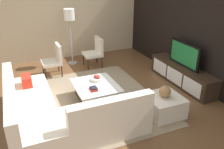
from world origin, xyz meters
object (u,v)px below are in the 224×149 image
object	(u,v)px
coffee_table	(96,92)
ottoman	(164,105)
accent_chair_far	(95,50)
decorative_ball	(165,92)
television	(184,54)
media_console	(182,75)
sectional_couch	(57,112)
floor_lamp	(69,18)
book_stack	(94,89)
accent_chair_near	(55,58)
fruit_bowl	(97,78)

from	to	relation	value
coffee_table	ottoman	distance (m)	1.52
accent_chair_far	decorative_ball	bearing A→B (deg)	14.72
television	media_console	bearing A→B (deg)	-90.00
sectional_couch	floor_lamp	distance (m)	3.42
television	accent_chair_far	size ratio (longest dim) A/B	1.20
floor_lamp	ottoman	xyz separation A→B (m)	(3.51, 0.97, -1.20)
sectional_couch	book_stack	distance (m)	0.97
accent_chair_near	ottoman	distance (m)	3.28
media_console	book_stack	size ratio (longest dim) A/B	9.99
decorative_ball	floor_lamp	bearing A→B (deg)	-164.49
sectional_couch	book_stack	world-z (taller)	sectional_couch
media_console	ottoman	world-z (taller)	media_console
floor_lamp	fruit_bowl	world-z (taller)	floor_lamp
fruit_bowl	decorative_ball	xyz separation A→B (m)	(1.27, 0.96, 0.09)
decorative_ball	coffee_table	bearing A→B (deg)	-135.75
coffee_table	book_stack	bearing A→B (deg)	-29.23
coffee_table	accent_chair_near	size ratio (longest dim) A/B	1.22
media_console	book_stack	world-z (taller)	media_console
ottoman	fruit_bowl	xyz separation A→B (m)	(-1.27, -0.96, 0.23)
accent_chair_far	decorative_ball	world-z (taller)	accent_chair_far
media_console	ottoman	xyz separation A→B (m)	(0.99, -1.23, -0.05)
sectional_couch	decorative_ball	bearing A→B (deg)	77.14
sectional_couch	ottoman	world-z (taller)	sectional_couch
sectional_couch	accent_chair_far	distance (m)	3.07
accent_chair_far	book_stack	world-z (taller)	accent_chair_far
accent_chair_near	floor_lamp	distance (m)	1.31
accent_chair_near	book_stack	world-z (taller)	accent_chair_near
accent_chair_near	coffee_table	bearing A→B (deg)	19.99
sectional_couch	accent_chair_far	world-z (taller)	accent_chair_far
ottoman	television	bearing A→B (deg)	128.81
decorative_ball	television	bearing A→B (deg)	128.81
floor_lamp	ottoman	size ratio (longest dim) A/B	2.39
coffee_table	book_stack	world-z (taller)	book_stack
coffee_table	decorative_ball	distance (m)	1.56
ottoman	decorative_ball	xyz separation A→B (m)	(0.00, 0.00, 0.32)
media_console	coffee_table	xyz separation A→B (m)	(-0.10, -2.30, -0.05)
television	floor_lamp	size ratio (longest dim) A/B	0.63
media_console	television	size ratio (longest dim) A/B	2.00
television	accent_chair_near	size ratio (longest dim) A/B	1.20
accent_chair_far	ottoman	bearing A→B (deg)	14.72
decorative_ball	book_stack	world-z (taller)	decorative_ball
book_stack	accent_chair_far	bearing A→B (deg)	159.41
media_console	floor_lamp	distance (m)	3.54
media_console	accent_chair_far	size ratio (longest dim) A/B	2.41
media_console	decorative_ball	distance (m)	1.60
media_console	fruit_bowl	size ratio (longest dim) A/B	7.49
sectional_couch	fruit_bowl	world-z (taller)	sectional_couch
floor_lamp	ottoman	distance (m)	3.84
accent_chair_near	floor_lamp	size ratio (longest dim) A/B	0.52
floor_lamp	accent_chair_far	distance (m)	1.19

